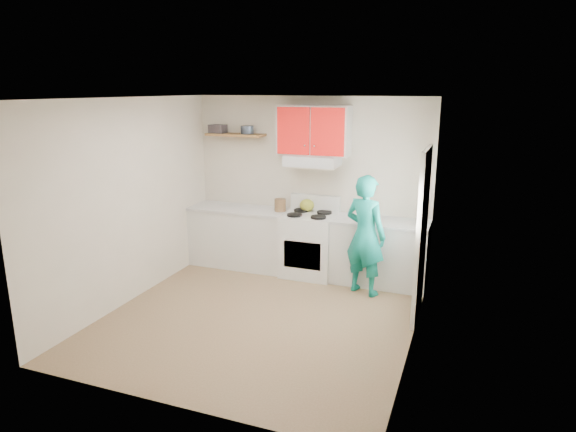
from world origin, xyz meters
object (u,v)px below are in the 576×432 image
at_px(crock, 280,206).
at_px(person, 365,235).
at_px(tin, 247,130).
at_px(stove, 309,245).
at_px(kettle, 307,205).

relative_size(crock, person, 0.13).
distance_m(tin, crock, 1.24).
distance_m(tin, person, 2.42).
distance_m(stove, crock, 0.73).
relative_size(stove, person, 0.57).
height_order(stove, kettle, kettle).
height_order(kettle, crock, crock).
bearing_deg(person, stove, -2.39).
bearing_deg(crock, person, -17.82).
height_order(tin, crock, tin).
xyz_separation_m(stove, tin, (-1.06, 0.18, 1.64)).
height_order(stove, tin, tin).
relative_size(tin, person, 0.12).
bearing_deg(crock, tin, 167.71).
distance_m(stove, tin, 1.96).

